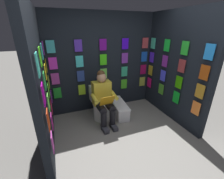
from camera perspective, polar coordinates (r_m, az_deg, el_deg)
ground_plane at (r=2.80m, az=10.46°, el=-24.20°), size 30.00×30.00×0.00m
display_wall_back at (r=3.82m, az=-3.65°, el=9.78°), size 2.73×0.14×2.38m
display_wall_left at (r=3.65m, az=22.69°, el=7.51°), size 0.14×1.91×2.38m
display_wall_right at (r=2.69m, az=-25.36°, el=2.22°), size 0.14×1.91×2.38m
toilet at (r=3.59m, az=-4.41°, el=-5.81°), size 0.41×0.56×0.77m
person_reading at (r=3.27m, az=-3.26°, el=-3.32°), size 0.54×0.70×1.19m
comic_longbox_near at (r=3.78m, az=2.67°, el=-7.12°), size 0.37×0.85×0.32m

